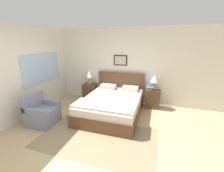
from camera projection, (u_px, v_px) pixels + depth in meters
ground_plane at (84, 148)px, 3.12m from camera, size 16.00×16.00×0.00m
wall_back at (119, 66)px, 5.31m from camera, size 6.82×0.09×2.60m
wall_left at (38, 69)px, 4.66m from camera, size 0.08×5.17×2.60m
area_rug_main at (97, 138)px, 3.44m from camera, size 2.66×1.53×0.01m
bed at (112, 105)px, 4.52m from camera, size 1.65×2.17×1.09m
armchair at (42, 113)px, 4.00m from camera, size 0.67×0.72×0.81m
nightstand_near_window at (90, 92)px, 5.64m from camera, size 0.45×0.43×0.61m
nightstand_by_door at (153, 98)px, 4.99m from camera, size 0.45×0.43×0.61m
table_lamp_near_window at (90, 75)px, 5.44m from camera, size 0.27×0.27×0.51m
table_lamp_by_door at (155, 80)px, 4.79m from camera, size 0.27×0.27×0.51m
book_thick_bottom at (150, 89)px, 4.88m from camera, size 0.16×0.26×0.04m
book_hardcover_middle at (150, 88)px, 4.87m from camera, size 0.19×0.23×0.03m
book_novel_upper at (150, 87)px, 4.87m from camera, size 0.19×0.27×0.03m
book_slim_near_top at (150, 86)px, 4.85m from camera, size 0.23×0.26×0.04m
book_paperback_top at (150, 85)px, 4.84m from camera, size 0.23×0.23×0.04m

